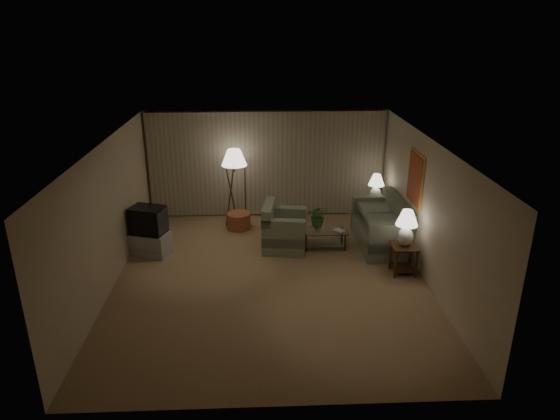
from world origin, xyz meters
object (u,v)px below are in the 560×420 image
at_px(tv_cabinet, 150,244).
at_px(ottoman, 239,221).
at_px(side_table_far, 374,209).
at_px(armchair, 285,231).
at_px(vase, 318,227).
at_px(side_table_near, 404,254).
at_px(sofa, 380,227).
at_px(table_lamp_far, 376,185).
at_px(crt_tv, 148,220).
at_px(table_lamp_near, 407,225).
at_px(coffee_table, 325,236).
at_px(floor_lamp, 235,186).

distance_m(tv_cabinet, ottoman, 2.30).
bearing_deg(tv_cabinet, side_table_far, 34.13).
relative_size(armchair, vase, 7.79).
bearing_deg(side_table_near, vase, 141.31).
bearing_deg(sofa, side_table_far, 172.58).
height_order(armchair, side_table_near, armchair).
xyz_separation_m(table_lamp_far, crt_tv, (-5.20, -1.52, -0.21)).
bearing_deg(ottoman, side_table_far, 2.69).
relative_size(table_lamp_near, table_lamp_far, 1.10).
xyz_separation_m(side_table_far, ottoman, (-3.35, -0.16, -0.20)).
height_order(table_lamp_far, crt_tv, table_lamp_far).
bearing_deg(armchair, table_lamp_far, -52.09).
xyz_separation_m(armchair, tv_cabinet, (-2.91, -0.18, -0.16)).
relative_size(tv_cabinet, crt_tv, 1.13).
distance_m(armchair, vase, 0.74).
relative_size(coffee_table, ottoman, 1.72).
height_order(side_table_near, floor_lamp, floor_lamp).
distance_m(sofa, armchair, 2.14).
relative_size(coffee_table, floor_lamp, 0.53).
bearing_deg(side_table_far, floor_lamp, 177.26).
distance_m(sofa, side_table_far, 1.26).
relative_size(crt_tv, ottoman, 1.39).
height_order(tv_cabinet, ottoman, tv_cabinet).
bearing_deg(table_lamp_far, table_lamp_near, -90.00).
bearing_deg(side_table_far, side_table_near, -90.00).
bearing_deg(table_lamp_near, side_table_near, 90.00).
height_order(sofa, vase, sofa).
relative_size(sofa, table_lamp_near, 2.58).
height_order(side_table_near, table_lamp_far, table_lamp_far).
bearing_deg(table_lamp_far, floor_lamp, 177.26).
distance_m(armchair, table_lamp_far, 2.72).
xyz_separation_m(side_table_near, table_lamp_near, (0.00, -0.00, 0.63)).
relative_size(table_lamp_far, tv_cabinet, 0.74).
bearing_deg(crt_tv, side_table_far, 34.13).
height_order(side_table_near, side_table_far, same).
bearing_deg(coffee_table, table_lamp_far, 43.74).
xyz_separation_m(armchair, floor_lamp, (-1.13, 1.50, 0.58)).
height_order(table_lamp_near, tv_cabinet, table_lamp_near).
bearing_deg(crt_tv, floor_lamp, 61.27).
height_order(sofa, table_lamp_far, table_lamp_far).
bearing_deg(table_lamp_far, crt_tv, -163.76).
bearing_deg(side_table_near, table_lamp_near, -90.00).
distance_m(crt_tv, ottoman, 2.37).
relative_size(armchair, floor_lamp, 0.64).
bearing_deg(side_table_near, tv_cabinet, 168.21).
height_order(sofa, table_lamp_near, table_lamp_near).
bearing_deg(side_table_far, armchair, -149.70).
relative_size(coffee_table, vase, 6.36).
bearing_deg(table_lamp_near, ottoman, 143.90).
height_order(armchair, table_lamp_far, table_lamp_far).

